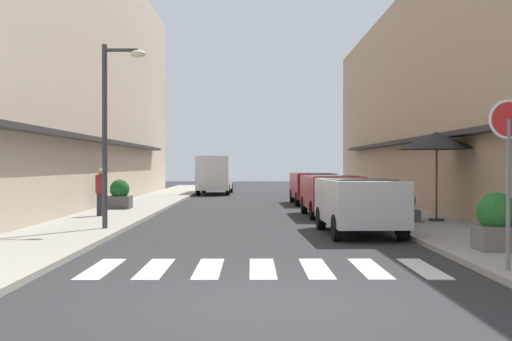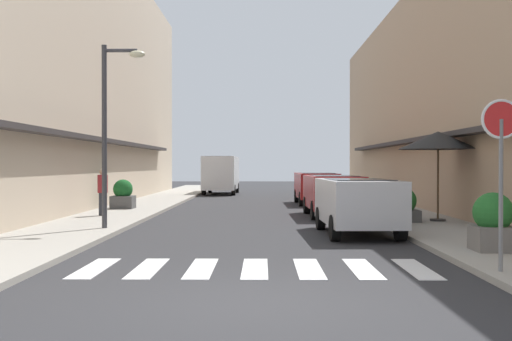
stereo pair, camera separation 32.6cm
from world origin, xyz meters
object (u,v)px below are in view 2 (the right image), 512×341
object	(u,v)px
parked_car_near	(357,200)
planter_far	(123,195)
parked_car_far	(316,185)
delivery_van	(221,172)
street_lamp	(112,115)
planter_corner	(493,222)
planter_midblock	(403,206)
cafe_umbrella	(438,141)
round_street_sign	(501,139)
parked_car_mid	(333,191)
pedestrian_walking_near	(103,191)

from	to	relation	value
parked_car_near	planter_far	world-z (taller)	parked_car_near
parked_car_far	delivery_van	size ratio (longest dim) A/B	0.79
street_lamp	planter_corner	xyz separation A→B (m)	(8.73, -4.40, -2.50)
parked_car_near	planter_midblock	bearing A→B (deg)	55.45
street_lamp	planter_corner	size ratio (longest dim) A/B	4.25
cafe_umbrella	planter_midblock	world-z (taller)	cafe_umbrella
delivery_van	round_street_sign	xyz separation A→B (m)	(6.46, -29.05, 0.85)
parked_car_far	street_lamp	world-z (taller)	street_lamp
parked_car_far	round_street_sign	size ratio (longest dim) A/B	1.55
parked_car_mid	round_street_sign	xyz separation A→B (m)	(1.36, -11.98, 1.33)
parked_car_far	street_lamp	bearing A→B (deg)	-118.71
planter_midblock	round_street_sign	bearing A→B (deg)	-92.73
delivery_van	planter_corner	xyz separation A→B (m)	(7.23, -26.63, -0.71)
parked_car_far	delivery_van	xyz separation A→B (m)	(-5.10, 10.17, 0.48)
planter_midblock	planter_far	world-z (taller)	planter_far
planter_far	planter_midblock	bearing A→B (deg)	-29.55
planter_corner	planter_far	xyz separation A→B (m)	(-10.13, 11.97, -0.05)
cafe_umbrella	planter_far	bearing A→B (deg)	153.87
parked_car_near	street_lamp	world-z (taller)	street_lamp
round_street_sign	planter_midblock	world-z (taller)	round_street_sign
street_lamp	parked_car_far	bearing A→B (deg)	61.29
parked_car_far	planter_corner	world-z (taller)	parked_car_far
delivery_van	planter_far	distance (m)	14.96
parked_car_far	planter_far	world-z (taller)	parked_car_far
parked_car_near	parked_car_far	distance (m)	12.62
parked_car_near	pedestrian_walking_near	distance (m)	9.20
parked_car_near	cafe_umbrella	distance (m)	4.35
delivery_van	round_street_sign	size ratio (longest dim) A/B	1.95
pedestrian_walking_near	cafe_umbrella	bearing A→B (deg)	80.10
parked_car_near	pedestrian_walking_near	bearing A→B (deg)	149.35
cafe_umbrella	pedestrian_walking_near	world-z (taller)	cafe_umbrella
parked_car_mid	parked_car_far	world-z (taller)	same
parked_car_mid	planter_midblock	distance (m)	3.62
delivery_van	cafe_umbrella	bearing A→B (deg)	-68.23
parked_car_far	street_lamp	distance (m)	13.93
parked_car_mid	cafe_umbrella	distance (m)	4.44
street_lamp	planter_midblock	xyz separation A→B (m)	(8.38, 2.02, -2.60)
round_street_sign	planter_corner	xyz separation A→B (m)	(0.77, 2.42, -1.56)
parked_car_mid	parked_car_near	bearing A→B (deg)	-90.00
cafe_umbrella	planter_midblock	bearing A→B (deg)	-169.47
delivery_van	planter_far	world-z (taller)	delivery_van
planter_corner	cafe_umbrella	bearing A→B (deg)	83.47
cafe_umbrella	planter_far	world-z (taller)	cafe_umbrella
parked_car_near	round_street_sign	size ratio (longest dim) A/B	1.51
delivery_van	pedestrian_walking_near	size ratio (longest dim) A/B	3.42
parked_car_mid	parked_car_far	bearing A→B (deg)	90.00
parked_car_far	parked_car_near	bearing A→B (deg)	-90.00
parked_car_near	delivery_van	world-z (taller)	delivery_van
round_street_sign	parked_car_mid	bearing A→B (deg)	96.47
street_lamp	planter_far	bearing A→B (deg)	100.47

